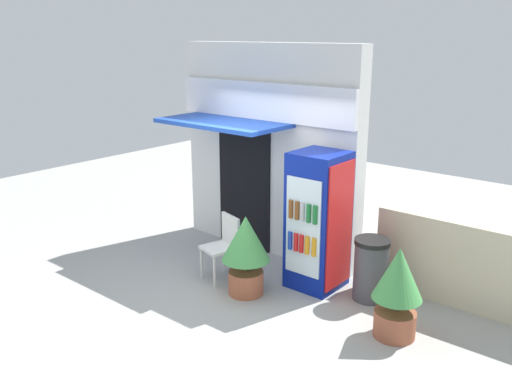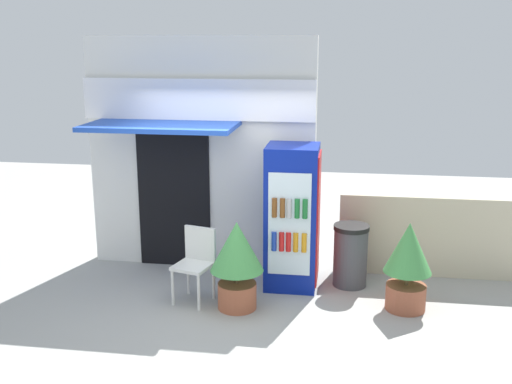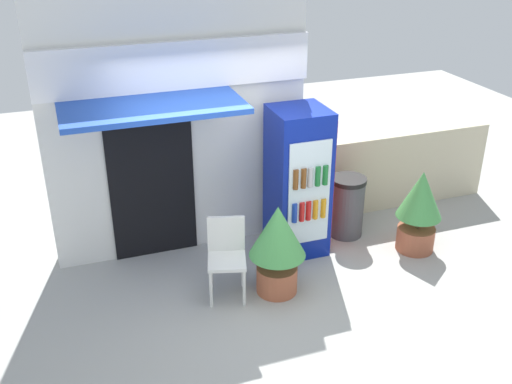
{
  "view_description": "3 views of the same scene",
  "coord_description": "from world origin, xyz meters",
  "px_view_note": "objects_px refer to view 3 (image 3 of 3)",
  "views": [
    {
      "loc": [
        4.57,
        -4.81,
        3.32
      ],
      "look_at": [
        0.18,
        0.51,
        1.3
      ],
      "focal_mm": 38.44,
      "sensor_mm": 36.0,
      "label": 1
    },
    {
      "loc": [
        1.49,
        -6.32,
        3.1
      ],
      "look_at": [
        0.47,
        0.48,
        1.36
      ],
      "focal_mm": 41.98,
      "sensor_mm": 36.0,
      "label": 2
    },
    {
      "loc": [
        -1.81,
        -5.04,
        3.97
      ],
      "look_at": [
        0.17,
        0.57,
        1.08
      ],
      "focal_mm": 41.82,
      "sensor_mm": 36.0,
      "label": 3
    }
  ],
  "objects_px": {
    "trash_bin": "(347,206)",
    "drink_cooler": "(298,182)",
    "plastic_chair": "(227,252)",
    "potted_plant_near_shop": "(277,242)",
    "potted_plant_curbside": "(419,206)"
  },
  "relations": [
    {
      "from": "plastic_chair",
      "to": "trash_bin",
      "type": "height_order",
      "value": "plastic_chair"
    },
    {
      "from": "potted_plant_near_shop",
      "to": "plastic_chair",
      "type": "bearing_deg",
      "value": 162.95
    },
    {
      "from": "plastic_chair",
      "to": "trash_bin",
      "type": "distance_m",
      "value": 2.01
    },
    {
      "from": "potted_plant_near_shop",
      "to": "trash_bin",
      "type": "bearing_deg",
      "value": 34.11
    },
    {
      "from": "potted_plant_near_shop",
      "to": "potted_plant_curbside",
      "type": "relative_size",
      "value": 1.0
    },
    {
      "from": "drink_cooler",
      "to": "trash_bin",
      "type": "distance_m",
      "value": 0.91
    },
    {
      "from": "trash_bin",
      "to": "potted_plant_near_shop",
      "type": "bearing_deg",
      "value": -145.89
    },
    {
      "from": "plastic_chair",
      "to": "trash_bin",
      "type": "relative_size",
      "value": 1.11
    },
    {
      "from": "drink_cooler",
      "to": "plastic_chair",
      "type": "bearing_deg",
      "value": -150.49
    },
    {
      "from": "trash_bin",
      "to": "plastic_chair",
      "type": "bearing_deg",
      "value": -158.44
    },
    {
      "from": "drink_cooler",
      "to": "potted_plant_curbside",
      "type": "xyz_separation_m",
      "value": [
        1.4,
        -0.53,
        -0.32
      ]
    },
    {
      "from": "trash_bin",
      "to": "drink_cooler",
      "type": "bearing_deg",
      "value": -171.94
    },
    {
      "from": "drink_cooler",
      "to": "plastic_chair",
      "type": "distance_m",
      "value": 1.34
    },
    {
      "from": "potted_plant_near_shop",
      "to": "trash_bin",
      "type": "height_order",
      "value": "potted_plant_near_shop"
    },
    {
      "from": "plastic_chair",
      "to": "potted_plant_curbside",
      "type": "height_order",
      "value": "potted_plant_curbside"
    }
  ]
}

